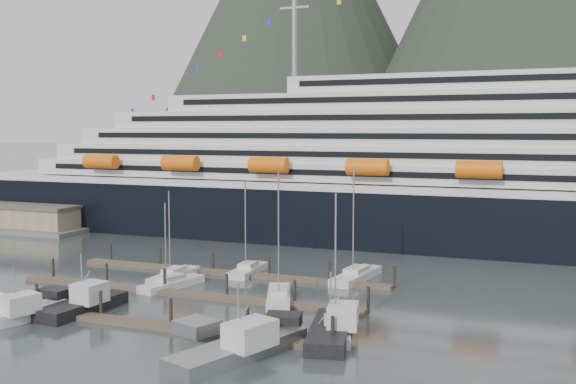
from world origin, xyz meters
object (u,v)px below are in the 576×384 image
object	(u,v)px
trawler_c	(237,347)
sailboat_h	(335,330)
cruise_ship	(506,179)
warehouse	(5,215)
trawler_a	(14,313)
trawler_b	(82,304)
sailboat_b	(174,276)
sailboat_d	(279,298)
trawler_d	(329,329)
sailboat_g	(356,276)
sailboat_f	(248,271)
sailboat_c	(172,284)

from	to	relation	value
trawler_c	sailboat_h	bearing A→B (deg)	-13.47
cruise_ship	warehouse	distance (m)	103.31
trawler_a	trawler_b	bearing A→B (deg)	-18.99
warehouse	sailboat_h	xyz separation A→B (m)	(90.00, -47.14, -1.80)
sailboat_b	sailboat_d	size ratio (longest dim) A/B	0.79
warehouse	trawler_d	xyz separation A→B (m)	(89.86, -48.61, -1.31)
trawler_b	sailboat_b	bearing A→B (deg)	2.23
sailboat_g	trawler_c	world-z (taller)	sailboat_g
sailboat_f	trawler_c	world-z (taller)	sailboat_f
trawler_d	trawler_c	bearing A→B (deg)	131.37
trawler_a	sailboat_d	bearing A→B (deg)	-33.08
sailboat_b	trawler_c	xyz separation A→B (m)	(22.43, -25.62, 0.54)
sailboat_b	sailboat_d	xyz separation A→B (m)	(18.21, -5.63, 0.02)
sailboat_g	trawler_d	world-z (taller)	sailboat_g
cruise_ship	sailboat_h	world-z (taller)	cruise_ship
trawler_a	trawler_d	world-z (taller)	trawler_d
sailboat_b	trawler_c	bearing A→B (deg)	-139.35
sailboat_h	trawler_d	bearing A→B (deg)	155.16
warehouse	trawler_a	distance (m)	79.06
trawler_a	trawler_d	xyz separation A→B (m)	(33.70, 7.03, 0.07)
sailboat_g	trawler_b	world-z (taller)	sailboat_g
cruise_ship	sailboat_f	size ratio (longest dim) A/B	15.00
sailboat_h	sailboat_g	bearing A→B (deg)	-7.95
sailboat_c	trawler_b	distance (m)	14.50
sailboat_f	trawler_a	xyz separation A→B (m)	(-13.26, -31.40, 0.44)
sailboat_c	trawler_b	size ratio (longest dim) A/B	1.01
cruise_ship	trawler_c	xyz separation A→B (m)	(-18.25, -69.89, -11.08)
cruise_ship	sailboat_f	bearing A→B (deg)	-131.25
sailboat_d	trawler_c	world-z (taller)	sailboat_d
sailboat_f	sailboat_g	size ratio (longest dim) A/B	0.86
sailboat_c	trawler_c	xyz separation A→B (m)	(20.07, -21.19, 0.55)
trawler_c	trawler_a	bearing A→B (deg)	106.24
sailboat_b	sailboat_g	size ratio (longest dim) A/B	0.79
sailboat_d	trawler_c	size ratio (longest dim) A/B	1.05
sailboat_c	sailboat_f	xyz separation A→B (m)	(5.70, 11.52, 0.02)
sailboat_b	sailboat_d	world-z (taller)	sailboat_d
trawler_a	trawler_d	size ratio (longest dim) A/B	0.98
trawler_c	trawler_d	xyz separation A→B (m)	(6.08, 8.33, -0.02)
cruise_ship	trawler_b	world-z (taller)	cruise_ship
sailboat_g	warehouse	bearing A→B (deg)	82.56
sailboat_b	sailboat_f	bearing A→B (deg)	-49.24
trawler_b	trawler_c	bearing A→B (deg)	-102.11
sailboat_h	trawler_c	bearing A→B (deg)	128.37
sailboat_f	sailboat_h	size ratio (longest dim) A/B	0.93
trawler_c	sailboat_b	bearing A→B (deg)	60.14
warehouse	trawler_a	world-z (taller)	trawler_a
warehouse	trawler_a	size ratio (longest dim) A/B	3.62
sailboat_b	trawler_b	size ratio (longest dim) A/B	1.10
sailboat_h	sailboat_c	bearing A→B (deg)	47.36
cruise_ship	sailboat_f	distance (m)	50.80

